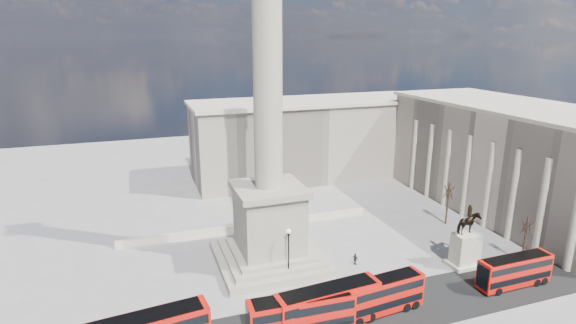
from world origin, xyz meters
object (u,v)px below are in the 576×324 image
(red_bus_a, at_px, (302,315))
(pedestrian_walking, at_px, (458,257))
(victorian_lamp, at_px, (289,250))
(equestrian_statue, at_px, (466,245))
(pedestrian_standing, at_px, (537,254))
(pedestrian_crossing, at_px, (355,259))
(red_bus_c, at_px, (381,295))
(red_bus_b, at_px, (329,306))
(red_bus_d, at_px, (515,271))
(nelsons_column, at_px, (269,170))

(red_bus_a, height_order, pedestrian_walking, red_bus_a)
(victorian_lamp, xyz_separation_m, pedestrian_walking, (22.99, -3.50, -3.22))
(red_bus_a, distance_m, equestrian_statue, 26.35)
(pedestrian_standing, bearing_deg, pedestrian_crossing, -25.87)
(red_bus_a, relative_size, red_bus_c, 1.06)
(victorian_lamp, bearing_deg, equestrian_statue, -10.57)
(red_bus_b, bearing_deg, pedestrian_standing, 2.47)
(red_bus_d, xyz_separation_m, pedestrian_standing, (8.37, 4.27, -1.28))
(equestrian_statue, relative_size, pedestrian_standing, 5.49)
(victorian_lamp, bearing_deg, red_bus_b, -85.49)
(red_bus_a, xyz_separation_m, pedestrian_standing, (36.16, 4.55, -1.55))
(red_bus_a, distance_m, pedestrian_crossing, 16.66)
(pedestrian_standing, bearing_deg, red_bus_c, -1.91)
(nelsons_column, xyz_separation_m, red_bus_a, (-1.46, -16.05, -10.58))
(nelsons_column, bearing_deg, red_bus_b, -83.82)
(red_bus_c, bearing_deg, nelsons_column, 112.34)
(red_bus_b, height_order, red_bus_d, red_bus_b)
(red_bus_a, height_order, red_bus_c, red_bus_a)
(red_bus_b, relative_size, pedestrian_crossing, 7.04)
(red_bus_a, height_order, pedestrian_crossing, red_bus_a)
(red_bus_b, distance_m, red_bus_d, 24.64)
(red_bus_d, bearing_deg, victorian_lamp, 157.08)
(nelsons_column, relative_size, red_bus_b, 4.31)
(equestrian_statue, bearing_deg, nelsons_column, 158.23)
(victorian_lamp, height_order, pedestrian_walking, victorian_lamp)
(red_bus_c, xyz_separation_m, pedestrian_crossing, (2.49, 10.65, -1.36))
(red_bus_d, relative_size, victorian_lamp, 1.42)
(red_bus_a, relative_size, equestrian_statue, 1.28)
(nelsons_column, bearing_deg, pedestrian_walking, -20.21)
(pedestrian_walking, bearing_deg, red_bus_a, 167.39)
(nelsons_column, xyz_separation_m, red_bus_d, (26.33, -15.77, -10.85))
(pedestrian_walking, height_order, pedestrian_standing, pedestrian_walking)
(pedestrian_crossing, bearing_deg, pedestrian_walking, -132.49)
(pedestrian_walking, relative_size, pedestrian_crossing, 1.01)
(pedestrian_crossing, bearing_deg, red_bus_a, 108.51)
(nelsons_column, relative_size, red_bus_a, 4.50)
(red_bus_d, relative_size, pedestrian_standing, 6.18)
(victorian_lamp, relative_size, pedestrian_crossing, 4.19)
(pedestrian_standing, xyz_separation_m, pedestrian_crossing, (-24.14, 6.89, 0.03))
(equestrian_statue, bearing_deg, pedestrian_walking, 105.34)
(equestrian_statue, bearing_deg, pedestrian_crossing, 159.68)
(equestrian_statue, height_order, pedestrian_walking, equestrian_statue)
(pedestrian_walking, bearing_deg, pedestrian_crossing, 133.97)
(red_bus_c, bearing_deg, red_bus_a, 179.20)
(victorian_lamp, height_order, pedestrian_standing, victorian_lamp)
(red_bus_c, bearing_deg, pedestrian_standing, 2.51)
(victorian_lamp, xyz_separation_m, pedestrian_crossing, (9.68, 0.68, -3.23))
(red_bus_c, relative_size, pedestrian_crossing, 6.36)
(red_bus_d, bearing_deg, pedestrian_standing, 26.48)
(red_bus_a, distance_m, pedestrian_standing, 36.48)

